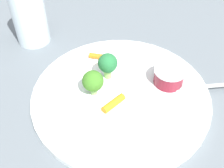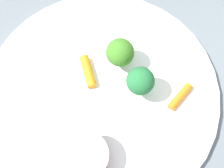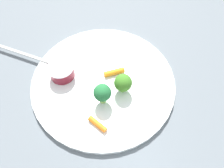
{
  "view_description": "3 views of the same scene",
  "coord_description": "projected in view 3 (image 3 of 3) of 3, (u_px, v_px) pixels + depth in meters",
  "views": [
    {
      "loc": [
        0.29,
        -0.17,
        0.38
      ],
      "look_at": [
        -0.02,
        -0.01,
        0.02
      ],
      "focal_mm": 45.53,
      "sensor_mm": 36.0,
      "label": 1
    },
    {
      "loc": [
        -0.02,
        0.15,
        0.4
      ],
      "look_at": [
        -0.01,
        -0.0,
        0.02
      ],
      "focal_mm": 49.82,
      "sensor_mm": 36.0,
      "label": 2
    },
    {
      "loc": [
        -0.26,
        -0.02,
        0.42
      ],
      "look_at": [
        -0.01,
        -0.02,
        0.02
      ],
      "focal_mm": 35.45,
      "sensor_mm": 36.0,
      "label": 3
    }
  ],
  "objects": [
    {
      "name": "broccoli_floret_0",
      "position": [
        100.0,
        93.0,
        0.43
      ],
      "size": [
        0.04,
        0.04,
        0.05
      ],
      "color": "#8BC65F",
      "rests_on": "plate"
    },
    {
      "name": "plate",
      "position": [
        103.0,
        82.0,
        0.49
      ],
      "size": [
        0.31,
        0.31,
        0.01
      ],
      "primitive_type": "cylinder",
      "color": "white",
      "rests_on": "ground_plane"
    },
    {
      "name": "sauce_cup",
      "position": [
        62.0,
        71.0,
        0.48
      ],
      "size": [
        0.06,
        0.06,
        0.03
      ],
      "color": "maroon",
      "rests_on": "plate"
    },
    {
      "name": "fork",
      "position": [
        31.0,
        56.0,
        0.52
      ],
      "size": [
        0.08,
        0.18,
        0.0
      ],
      "color": "beige",
      "rests_on": "plate"
    },
    {
      "name": "broccoli_floret_1",
      "position": [
        123.0,
        83.0,
        0.45
      ],
      "size": [
        0.04,
        0.04,
        0.05
      ],
      "color": "#88B869",
      "rests_on": "plate"
    },
    {
      "name": "carrot_stick_1",
      "position": [
        98.0,
        124.0,
        0.43
      ],
      "size": [
        0.03,
        0.04,
        0.01
      ],
      "primitive_type": "cylinder",
      "rotation": [
        1.57,
        0.0,
        5.58
      ],
      "color": "orange",
      "rests_on": "plate"
    },
    {
      "name": "ground_plane",
      "position": [
        103.0,
        84.0,
        0.49
      ],
      "size": [
        2.4,
        2.4,
        0.0
      ],
      "primitive_type": "plane",
      "color": "slate"
    },
    {
      "name": "carrot_stick_0",
      "position": [
        114.0,
        72.0,
        0.49
      ],
      "size": [
        0.02,
        0.05,
        0.01
      ],
      "primitive_type": "cylinder",
      "rotation": [
        1.57,
        0.0,
        0.29
      ],
      "color": "orange",
      "rests_on": "plate"
    }
  ]
}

